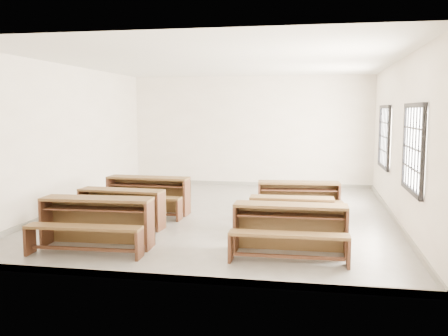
% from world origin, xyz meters
% --- Properties ---
extents(room, '(8.50, 8.50, 3.20)m').
position_xyz_m(room, '(0.09, 0.00, 2.14)').
color(room, gray).
rests_on(room, ground).
extents(desk_set_0, '(1.84, 1.01, 0.81)m').
position_xyz_m(desk_set_0, '(-1.56, -2.90, 0.47)').
color(desk_set_0, brown).
rests_on(desk_set_0, ground).
extents(desk_set_1, '(1.69, 0.96, 0.73)m').
position_xyz_m(desk_set_1, '(-1.69, -1.57, 0.43)').
color(desk_set_1, brown).
rests_on(desk_set_1, ground).
extents(desk_set_2, '(1.80, 0.97, 0.80)m').
position_xyz_m(desk_set_2, '(-1.62, -0.22, 0.46)').
color(desk_set_2, brown).
rests_on(desk_set_2, ground).
extents(desk_set_3, '(1.75, 0.93, 0.78)m').
position_xyz_m(desk_set_3, '(1.54, -2.73, 0.45)').
color(desk_set_3, brown).
rests_on(desk_set_3, ground).
extents(desk_set_4, '(1.51, 0.81, 0.67)m').
position_xyz_m(desk_set_4, '(1.50, -1.46, 0.39)').
color(desk_set_4, brown).
rests_on(desk_set_4, ground).
extents(desk_set_5, '(1.74, 1.03, 0.75)m').
position_xyz_m(desk_set_5, '(1.57, -0.04, 0.44)').
color(desk_set_5, brown).
rests_on(desk_set_5, ground).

